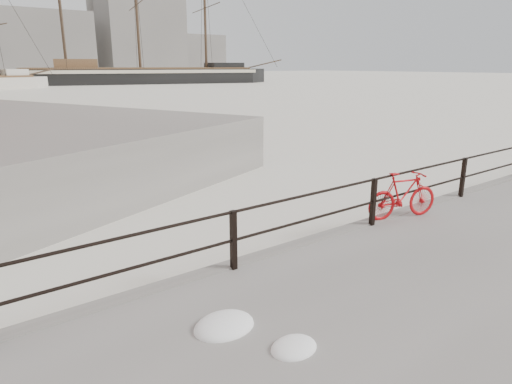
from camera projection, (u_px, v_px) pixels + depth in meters
ground at (453, 208)px, 11.78m from camera, size 400.00×400.00×0.00m
guardrail at (463, 177)px, 11.44m from camera, size 28.00×0.10×1.00m
bicycle at (403, 195)px, 9.82m from camera, size 1.72×0.74×1.04m
barque_black at (141, 84)px, 87.89m from camera, size 60.56×33.21×32.78m
industrial_west at (29, 44)px, 128.18m from camera, size 32.00×18.00×18.00m
industrial_mid at (138, 38)px, 151.65m from camera, size 26.00×20.00×24.00m
industrial_east at (192, 55)px, 170.27m from camera, size 20.00×16.00×14.00m
smokestack at (91, 4)px, 145.18m from camera, size 2.80×2.80×44.00m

